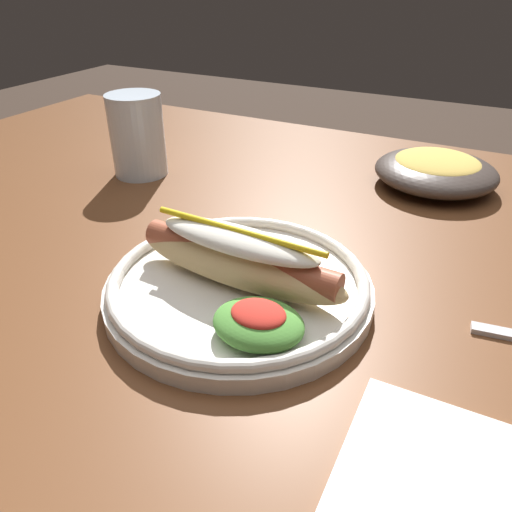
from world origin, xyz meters
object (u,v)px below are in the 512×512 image
side_bowl (436,170)px  water_cup (137,135)px  napkin (446,476)px  hot_dog_plate (242,280)px

side_bowl → water_cup: bearing=-159.1°
water_cup → napkin: water_cup is taller
side_bowl → hot_dog_plate: bearing=-106.8°
water_cup → side_bowl: bearing=20.9°
hot_dog_plate → napkin: 0.23m
hot_dog_plate → water_cup: 0.36m
hot_dog_plate → water_cup: (-0.29, 0.21, 0.04)m
water_cup → side_bowl: size_ratio=0.70×
hot_dog_plate → napkin: (0.21, -0.11, -0.02)m
side_bowl → napkin: bearing=-78.8°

